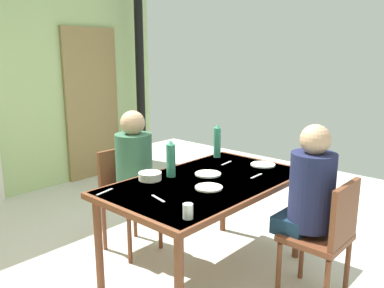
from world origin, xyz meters
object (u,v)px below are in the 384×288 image
(dining_table, at_px, (207,189))
(chair_far_diner, at_px, (126,193))
(water_bottle_green_near, at_px, (217,142))
(serving_bowl_center, at_px, (150,176))
(chair_near_diner, at_px, (326,234))
(person_far_diner, at_px, (135,164))
(person_near_diner, at_px, (310,189))
(water_bottle_green_far, at_px, (171,159))

(dining_table, xyz_separation_m, chair_far_diner, (-0.12, 0.81, -0.19))
(water_bottle_green_near, distance_m, serving_bowl_center, 0.85)
(chair_near_diner, relative_size, person_far_diner, 1.13)
(person_far_diner, bearing_deg, chair_near_diner, 104.70)
(person_near_diner, relative_size, person_far_diner, 1.00)
(person_near_diner, relative_size, water_bottle_green_far, 2.72)
(water_bottle_green_far, distance_m, serving_bowl_center, 0.20)
(chair_far_diner, xyz_separation_m, person_near_diner, (0.39, -1.48, 0.28))
(serving_bowl_center, bearing_deg, dining_table, -50.26)
(serving_bowl_center, bearing_deg, water_bottle_green_near, 2.74)
(chair_near_diner, xyz_separation_m, water_bottle_green_near, (0.30, 1.17, 0.40))
(dining_table, bearing_deg, water_bottle_green_near, 32.49)
(person_far_diner, distance_m, water_bottle_green_far, 0.42)
(chair_far_diner, relative_size, serving_bowl_center, 5.12)
(person_far_diner, bearing_deg, water_bottle_green_near, 155.97)
(dining_table, height_order, serving_bowl_center, serving_bowl_center)
(dining_table, xyz_separation_m, water_bottle_green_far, (-0.11, 0.26, 0.20))
(person_near_diner, xyz_separation_m, person_far_diner, (-0.39, 1.34, 0.00))
(water_bottle_green_near, relative_size, serving_bowl_center, 1.77)
(dining_table, distance_m, water_bottle_green_far, 0.35)
(person_near_diner, height_order, serving_bowl_center, person_near_diner)
(water_bottle_green_near, relative_size, water_bottle_green_far, 1.06)
(person_near_diner, xyz_separation_m, serving_bowl_center, (-0.54, 0.99, 0.00))
(person_near_diner, bearing_deg, water_bottle_green_far, 112.09)
(chair_near_diner, bearing_deg, water_bottle_green_near, 75.51)
(dining_table, distance_m, chair_far_diner, 0.84)
(person_far_diner, distance_m, serving_bowl_center, 0.38)
(chair_near_diner, height_order, water_bottle_green_far, water_bottle_green_far)
(chair_far_diner, bearing_deg, water_bottle_green_near, 147.24)
(person_near_diner, distance_m, serving_bowl_center, 1.13)
(water_bottle_green_far, bearing_deg, water_bottle_green_near, 8.39)
(chair_near_diner, distance_m, water_bottle_green_far, 1.20)
(dining_table, height_order, chair_near_diner, chair_near_diner)
(chair_far_diner, relative_size, person_near_diner, 1.13)
(person_near_diner, bearing_deg, dining_table, 111.76)
(water_bottle_green_far, bearing_deg, serving_bowl_center, 159.03)
(chair_near_diner, distance_m, person_near_diner, 0.31)
(person_far_diner, bearing_deg, dining_table, 100.14)
(water_bottle_green_far, height_order, serving_bowl_center, water_bottle_green_far)
(person_far_diner, relative_size, serving_bowl_center, 4.53)
(person_near_diner, bearing_deg, chair_far_diner, 104.70)
(chair_near_diner, bearing_deg, dining_table, 108.35)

